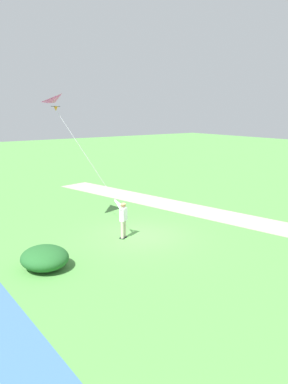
{
  "coord_description": "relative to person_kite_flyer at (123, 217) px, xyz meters",
  "views": [
    {
      "loc": [
        10.12,
        14.2,
        5.94
      ],
      "look_at": [
        0.4,
        0.91,
        2.38
      ],
      "focal_mm": 35.6,
      "sensor_mm": 36.0,
      "label": 1
    }
  ],
  "objects": [
    {
      "name": "person_kite_flyer",
      "position": [
        0.0,
        0.0,
        0.0
      ],
      "size": [
        0.52,
        0.62,
        1.83
      ],
      "color": "#232328",
      "rests_on": "ground"
    },
    {
      "name": "flying_kite",
      "position": [
        1.51,
        -2.9,
        5.19
      ],
      "size": [
        2.06,
        3.37,
        4.8
      ],
      "color": "#E02D9E"
    },
    {
      "name": "ground_plane",
      "position": [
        -0.81,
        0.19,
        -1.05
      ],
      "size": [
        120.0,
        120.0,
        0.0
      ],
      "primitive_type": "plane",
      "color": "#569947"
    },
    {
      "name": "walkway_path",
      "position": [
        -7.1,
        2.19,
        -1.04
      ],
      "size": [
        8.61,
        31.85,
        0.02
      ],
      "primitive_type": "cube",
      "rotation": [
        0.0,
        0.0,
        0.2
      ],
      "color": "#ADA393",
      "rests_on": "ground"
    },
    {
      "name": "lakeside_shrub",
      "position": [
        4.33,
        1.19,
        -0.61
      ],
      "size": [
        1.79,
        1.97,
        0.87
      ],
      "primitive_type": "ellipsoid",
      "color": "#236028",
      "rests_on": "ground"
    }
  ]
}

